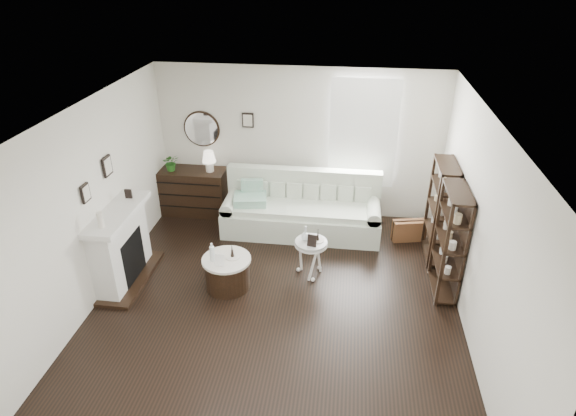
# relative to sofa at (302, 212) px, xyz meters

# --- Properties ---
(room) EXTENTS (5.50, 5.50, 5.50)m
(room) POSITION_rel_sofa_xyz_m (0.60, 0.62, 1.25)
(room) COLOR black
(room) RESTS_ON ground
(fireplace) EXTENTS (0.50, 1.40, 1.84)m
(fireplace) POSITION_rel_sofa_xyz_m (-2.45, -1.78, 0.19)
(fireplace) COLOR silver
(fireplace) RESTS_ON ground
(shelf_unit_far) EXTENTS (0.30, 0.80, 1.60)m
(shelf_unit_far) POSITION_rel_sofa_xyz_m (2.20, -0.53, 0.46)
(shelf_unit_far) COLOR black
(shelf_unit_far) RESTS_ON ground
(shelf_unit_near) EXTENTS (0.30, 0.80, 1.60)m
(shelf_unit_near) POSITION_rel_sofa_xyz_m (2.20, -1.43, 0.46)
(shelf_unit_near) COLOR black
(shelf_unit_near) RESTS_ON ground
(sofa) EXTENTS (2.68, 0.93, 1.04)m
(sofa) POSITION_rel_sofa_xyz_m (0.00, 0.00, 0.00)
(sofa) COLOR beige
(sofa) RESTS_ON ground
(quilt) EXTENTS (0.62, 0.54, 0.14)m
(quilt) POSITION_rel_sofa_xyz_m (-0.88, -0.13, 0.26)
(quilt) COLOR #238155
(quilt) RESTS_ON sofa
(suitcase) EXTENTS (0.58, 0.30, 0.37)m
(suitcase) POSITION_rel_sofa_xyz_m (1.83, -0.11, -0.16)
(suitcase) COLOR brown
(suitcase) RESTS_ON ground
(dresser) EXTENTS (1.28, 0.55, 0.85)m
(dresser) POSITION_rel_sofa_xyz_m (-2.08, 0.39, 0.08)
(dresser) COLOR black
(dresser) RESTS_ON ground
(table_lamp) EXTENTS (0.26, 0.26, 0.39)m
(table_lamp) POSITION_rel_sofa_xyz_m (-1.71, 0.39, 0.70)
(table_lamp) COLOR #F4E5CD
(table_lamp) RESTS_ON dresser
(potted_plant) EXTENTS (0.35, 0.33, 0.31)m
(potted_plant) POSITION_rel_sofa_xyz_m (-2.40, 0.33, 0.66)
(potted_plant) COLOR #225C1A
(potted_plant) RESTS_ON dresser
(drum_table) EXTENTS (0.70, 0.70, 0.49)m
(drum_table) POSITION_rel_sofa_xyz_m (-0.90, -1.77, -0.10)
(drum_table) COLOR black
(drum_table) RESTS_ON ground
(pedestal_table) EXTENTS (0.49, 0.49, 0.59)m
(pedestal_table) POSITION_rel_sofa_xyz_m (0.27, -1.31, 0.19)
(pedestal_table) COLOR silver
(pedestal_table) RESTS_ON ground
(eiffel_drum) EXTENTS (0.15, 0.15, 0.20)m
(eiffel_drum) POSITION_rel_sofa_xyz_m (-0.82, -1.72, 0.24)
(eiffel_drum) COLOR black
(eiffel_drum) RESTS_ON drum_table
(bottle_drum) EXTENTS (0.07, 0.07, 0.29)m
(bottle_drum) POSITION_rel_sofa_xyz_m (-1.07, -1.85, 0.29)
(bottle_drum) COLOR silver
(bottle_drum) RESTS_ON drum_table
(card_frame_drum) EXTENTS (0.14, 0.06, 0.18)m
(card_frame_drum) POSITION_rel_sofa_xyz_m (-0.95, -1.94, 0.23)
(card_frame_drum) COLOR white
(card_frame_drum) RESTS_ON drum_table
(eiffel_ped) EXTENTS (0.11, 0.11, 0.17)m
(eiffel_ped) POSITION_rel_sofa_xyz_m (0.37, -1.28, 0.33)
(eiffel_ped) COLOR black
(eiffel_ped) RESTS_ON pedestal_table
(flask_ped) EXTENTS (0.13, 0.13, 0.24)m
(flask_ped) POSITION_rel_sofa_xyz_m (0.19, -1.29, 0.36)
(flask_ped) COLOR silver
(flask_ped) RESTS_ON pedestal_table
(card_frame_ped) EXTENTS (0.14, 0.08, 0.18)m
(card_frame_ped) POSITION_rel_sofa_xyz_m (0.29, -1.44, 0.33)
(card_frame_ped) COLOR black
(card_frame_ped) RESTS_ON pedestal_table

